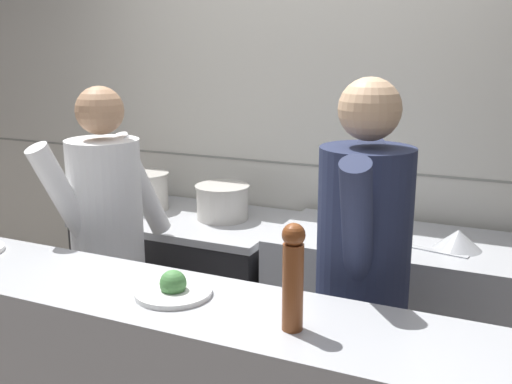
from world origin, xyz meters
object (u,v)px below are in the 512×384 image
(plated_dish_appetiser, at_px, (173,289))
(chefs_knife, at_px, (419,247))
(pepper_mill, at_px, (293,275))
(chef_sous, at_px, (362,281))
(mixing_bowl_steel, at_px, (458,239))
(chef_head_cook, at_px, (108,243))
(sauce_pot, at_px, (222,201))
(oven_range, at_px, (188,288))
(stock_pot, at_px, (145,190))

(plated_dish_appetiser, bearing_deg, chefs_knife, 60.73)
(pepper_mill, height_order, chef_sous, chef_sous)
(mixing_bowl_steel, height_order, plated_dish_appetiser, plated_dish_appetiser)
(chefs_knife, relative_size, chef_sous, 0.22)
(chef_head_cook, bearing_deg, sauce_pot, 90.37)
(sauce_pot, bearing_deg, chef_sous, -36.84)
(sauce_pot, distance_m, plated_dish_appetiser, 1.34)
(oven_range, xyz_separation_m, sauce_pot, (0.22, 0.03, 0.54))
(stock_pot, xyz_separation_m, mixing_bowl_steel, (1.76, -0.07, -0.04))
(sauce_pot, height_order, plated_dish_appetiser, plated_dish_appetiser)
(plated_dish_appetiser, distance_m, chef_head_cook, 0.91)
(oven_range, relative_size, mixing_bowl_steel, 5.20)
(stock_pot, distance_m, pepper_mill, 1.95)
(sauce_pot, xyz_separation_m, chef_head_cook, (-0.24, -0.69, -0.06))
(stock_pot, bearing_deg, chef_sous, -26.04)
(sauce_pot, bearing_deg, oven_range, -171.53)
(pepper_mill, bearing_deg, stock_pot, 137.62)
(plated_dish_appetiser, bearing_deg, mixing_bowl_steel, 56.36)
(stock_pot, xyz_separation_m, chef_head_cook, (0.26, -0.68, -0.08))
(oven_range, height_order, mixing_bowl_steel, mixing_bowl_steel)
(mixing_bowl_steel, height_order, pepper_mill, pepper_mill)
(mixing_bowl_steel, bearing_deg, pepper_mill, -104.89)
(stock_pot, height_order, chef_sous, chef_sous)
(chef_head_cook, bearing_deg, chef_sous, 17.44)
(oven_range, height_order, chefs_knife, chefs_knife)
(oven_range, relative_size, stock_pot, 4.02)
(oven_range, relative_size, pepper_mill, 3.48)
(chefs_knife, relative_size, pepper_mill, 1.15)
(chef_sous, bearing_deg, mixing_bowl_steel, 60.10)
(mixing_bowl_steel, bearing_deg, oven_range, 178.16)
(chefs_knife, bearing_deg, mixing_bowl_steel, 22.01)
(pepper_mill, bearing_deg, oven_range, 131.68)
(oven_range, distance_m, mixing_bowl_steel, 1.56)
(oven_range, bearing_deg, stock_pot, 175.53)
(sauce_pot, relative_size, pepper_mill, 0.93)
(stock_pot, relative_size, chef_sous, 0.16)
(stock_pot, relative_size, pepper_mill, 0.87)
(oven_range, distance_m, pepper_mill, 1.87)
(stock_pot, distance_m, sauce_pot, 0.51)
(stock_pot, relative_size, mixing_bowl_steel, 1.29)
(chefs_knife, height_order, plated_dish_appetiser, plated_dish_appetiser)
(sauce_pot, xyz_separation_m, chef_sous, (0.98, -0.74, -0.03))
(stock_pot, height_order, sauce_pot, stock_pot)
(chefs_knife, bearing_deg, sauce_pot, 172.52)
(sauce_pot, xyz_separation_m, plated_dish_appetiser, (0.48, -1.25, 0.05))
(mixing_bowl_steel, distance_m, chef_head_cook, 1.62)
(mixing_bowl_steel, xyz_separation_m, chef_sous, (-0.27, -0.66, -0.00))
(oven_range, xyz_separation_m, chef_sous, (1.20, -0.71, 0.51))
(chef_head_cook, distance_m, chef_sous, 1.23)
(mixing_bowl_steel, bearing_deg, chefs_knife, -157.99)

